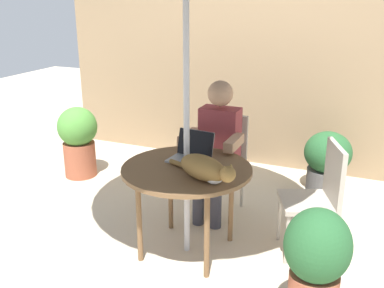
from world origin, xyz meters
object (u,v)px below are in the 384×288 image
object	(u,v)px
chair_empty	(320,191)
cat	(206,169)
chair_occupied	(223,156)
potted_plant_near_fence	(327,160)
patio_table	(187,175)
potted_plant_by_chair	(78,139)
potted_plant_corner	(316,264)
person_seated	(217,143)
laptop	(192,151)

from	to	relation	value
chair_empty	cat	world-z (taller)	chair_empty
chair_occupied	potted_plant_near_fence	world-z (taller)	chair_occupied
patio_table	cat	bearing A→B (deg)	-38.15
potted_plant_near_fence	potted_plant_by_chair	world-z (taller)	potted_plant_by_chair
potted_plant_near_fence	chair_occupied	bearing A→B (deg)	-137.86
chair_occupied	cat	size ratio (longest dim) A/B	1.47
patio_table	potted_plant_corner	xyz separation A→B (m)	(1.03, -0.49, -0.20)
chair_occupied	cat	xyz separation A→B (m)	(0.21, -0.98, 0.27)
chair_empty	person_seated	world-z (taller)	person_seated
potted_plant_near_fence	chair_empty	bearing A→B (deg)	-86.38
chair_occupied	cat	bearing A→B (deg)	-77.70
person_seated	potted_plant_corner	distance (m)	1.56
chair_occupied	chair_empty	size ratio (longest dim) A/B	1.00
potted_plant_by_chair	laptop	bearing A→B (deg)	-24.63
patio_table	potted_plant_by_chair	size ratio (longest dim) A/B	1.26
patio_table	potted_plant_near_fence	size ratio (longest dim) A/B	1.57
potted_plant_by_chair	person_seated	bearing A→B (deg)	-9.40
person_seated	potted_plant_near_fence	xyz separation A→B (m)	(0.85, 0.92, -0.35)
potted_plant_corner	person_seated	bearing A→B (deg)	131.92
laptop	potted_plant_near_fence	xyz separation A→B (m)	(0.88, 1.41, -0.43)
cat	chair_empty	bearing A→B (deg)	37.21
patio_table	potted_plant_corner	distance (m)	1.15
laptop	patio_table	bearing A→B (deg)	-80.73
cat	person_seated	bearing A→B (deg)	104.56
patio_table	person_seated	size ratio (longest dim) A/B	0.80
person_seated	potted_plant_by_chair	bearing A→B (deg)	170.60
patio_table	chair_empty	distance (m)	1.00
chair_occupied	person_seated	world-z (taller)	person_seated
chair_empty	potted_plant_by_chair	size ratio (longest dim) A/B	1.14
person_seated	cat	world-z (taller)	person_seated
laptop	potted_plant_corner	xyz separation A→B (m)	(1.06, -0.66, -0.33)
patio_table	person_seated	world-z (taller)	person_seated
chair_empty	potted_plant_near_fence	bearing A→B (deg)	93.62
patio_table	person_seated	bearing A→B (deg)	90.00
potted_plant_near_fence	potted_plant_corner	world-z (taller)	potted_plant_corner
chair_empty	potted_plant_near_fence	xyz separation A→B (m)	(-0.08, 1.21, -0.18)
potted_plant_by_chair	potted_plant_corner	distance (m)	3.07
person_seated	potted_plant_by_chair	size ratio (longest dim) A/B	1.58
potted_plant_near_fence	cat	bearing A→B (deg)	-109.94
person_seated	potted_plant_near_fence	distance (m)	1.30
chair_empty	potted_plant_near_fence	size ratio (longest dim) A/B	1.42
chair_empty	patio_table	bearing A→B (deg)	-158.10
person_seated	potted_plant_near_fence	size ratio (longest dim) A/B	1.97
chair_occupied	potted_plant_corner	xyz separation A→B (m)	(1.03, -1.30, -0.08)
potted_plant_by_chair	potted_plant_near_fence	bearing A→B (deg)	14.26
cat	potted_plant_by_chair	size ratio (longest dim) A/B	0.77
potted_plant_near_fence	laptop	bearing A→B (deg)	-121.93
person_seated	chair_empty	bearing A→B (deg)	-17.07
potted_plant_by_chair	chair_occupied	bearing A→B (deg)	-4.15
chair_empty	person_seated	distance (m)	0.98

